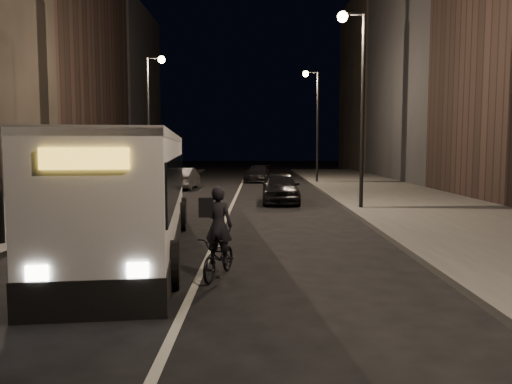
{
  "coord_description": "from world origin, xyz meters",
  "views": [
    {
      "loc": [
        1.24,
        -9.08,
        2.7
      ],
      "look_at": [
        1.17,
        4.29,
        1.5
      ],
      "focal_mm": 35.0,
      "sensor_mm": 36.0,
      "label": 1
    }
  ],
  "objects_px": {
    "city_bus": "(132,187)",
    "car_near": "(280,188)",
    "streetlight_right_mid": "(357,83)",
    "car_mid": "(184,178)",
    "cyclist_on_bicycle": "(219,248)",
    "streetlight_right_far": "(314,111)",
    "streetlight_left_near": "(3,44)",
    "car_far": "(258,174)",
    "streetlight_left_far": "(152,104)"
  },
  "relations": [
    {
      "from": "city_bus",
      "to": "car_near",
      "type": "height_order",
      "value": "city_bus"
    },
    {
      "from": "streetlight_right_mid",
      "to": "car_mid",
      "type": "xyz_separation_m",
      "value": [
        -8.93,
        11.12,
        -4.67
      ]
    },
    {
      "from": "streetlight_right_mid",
      "to": "cyclist_on_bicycle",
      "type": "relative_size",
      "value": 4.23
    },
    {
      "from": "streetlight_right_mid",
      "to": "streetlight_right_far",
      "type": "xyz_separation_m",
      "value": [
        0.0,
        16.0,
        0.0
      ]
    },
    {
      "from": "streetlight_left_near",
      "to": "car_far",
      "type": "distance_m",
      "value": 27.18
    },
    {
      "from": "streetlight_left_far",
      "to": "cyclist_on_bicycle",
      "type": "height_order",
      "value": "streetlight_left_far"
    },
    {
      "from": "streetlight_right_mid",
      "to": "car_near",
      "type": "height_order",
      "value": "streetlight_right_mid"
    },
    {
      "from": "streetlight_left_far",
      "to": "car_far",
      "type": "distance_m",
      "value": 11.32
    },
    {
      "from": "streetlight_right_far",
      "to": "streetlight_left_near",
      "type": "height_order",
      "value": "same"
    },
    {
      "from": "cyclist_on_bicycle",
      "to": "car_near",
      "type": "distance_m",
      "value": 14.1
    },
    {
      "from": "city_bus",
      "to": "car_far",
      "type": "xyz_separation_m",
      "value": [
        3.28,
        25.95,
        -1.01
      ]
    },
    {
      "from": "streetlight_right_mid",
      "to": "cyclist_on_bicycle",
      "type": "height_order",
      "value": "streetlight_right_mid"
    },
    {
      "from": "cyclist_on_bicycle",
      "to": "car_far",
      "type": "distance_m",
      "value": 28.92
    },
    {
      "from": "streetlight_right_far",
      "to": "streetlight_left_near",
      "type": "distance_m",
      "value": 26.26
    },
    {
      "from": "streetlight_right_mid",
      "to": "car_near",
      "type": "relative_size",
      "value": 1.85
    },
    {
      "from": "car_mid",
      "to": "car_far",
      "type": "distance_m",
      "value": 8.35
    },
    {
      "from": "cyclist_on_bicycle",
      "to": "car_far",
      "type": "bearing_deg",
      "value": 103.99
    },
    {
      "from": "car_mid",
      "to": "car_far",
      "type": "xyz_separation_m",
      "value": [
        4.79,
        6.85,
        -0.05
      ]
    },
    {
      "from": "streetlight_right_far",
      "to": "car_mid",
      "type": "relative_size",
      "value": 1.93
    },
    {
      "from": "streetlight_left_near",
      "to": "city_bus",
      "type": "distance_m",
      "value": 4.92
    },
    {
      "from": "car_far",
      "to": "streetlight_right_mid",
      "type": "bearing_deg",
      "value": -69.75
    },
    {
      "from": "car_mid",
      "to": "car_far",
      "type": "relative_size",
      "value": 0.95
    },
    {
      "from": "car_far",
      "to": "streetlight_left_far",
      "type": "bearing_deg",
      "value": -122.05
    },
    {
      "from": "car_near",
      "to": "car_far",
      "type": "height_order",
      "value": "car_near"
    },
    {
      "from": "city_bus",
      "to": "car_mid",
      "type": "distance_m",
      "value": 19.19
    },
    {
      "from": "streetlight_left_far",
      "to": "streetlight_left_near",
      "type": "bearing_deg",
      "value": -90.0
    },
    {
      "from": "streetlight_left_far",
      "to": "car_near",
      "type": "bearing_deg",
      "value": -42.4
    },
    {
      "from": "streetlight_right_far",
      "to": "streetlight_left_near",
      "type": "xyz_separation_m",
      "value": [
        -10.66,
        -24.0,
        0.0
      ]
    },
    {
      "from": "streetlight_left_far",
      "to": "car_mid",
      "type": "height_order",
      "value": "streetlight_left_far"
    },
    {
      "from": "cyclist_on_bicycle",
      "to": "city_bus",
      "type": "bearing_deg",
      "value": 145.99
    },
    {
      "from": "car_near",
      "to": "car_mid",
      "type": "bearing_deg",
      "value": 126.89
    },
    {
      "from": "city_bus",
      "to": "streetlight_right_mid",
      "type": "bearing_deg",
      "value": 39.76
    },
    {
      "from": "car_near",
      "to": "car_mid",
      "type": "xyz_separation_m",
      "value": [
        -5.91,
        8.09,
        -0.06
      ]
    },
    {
      "from": "cyclist_on_bicycle",
      "to": "streetlight_left_far",
      "type": "bearing_deg",
      "value": 120.87
    },
    {
      "from": "car_near",
      "to": "streetlight_left_far",
      "type": "bearing_deg",
      "value": 138.36
    },
    {
      "from": "city_bus",
      "to": "car_near",
      "type": "xyz_separation_m",
      "value": [
        4.41,
        11.01,
        -0.9
      ]
    },
    {
      "from": "streetlight_right_mid",
      "to": "city_bus",
      "type": "bearing_deg",
      "value": -132.92
    },
    {
      "from": "streetlight_right_far",
      "to": "city_bus",
      "type": "distance_m",
      "value": 25.39
    },
    {
      "from": "streetlight_left_far",
      "to": "streetlight_right_far",
      "type": "bearing_deg",
      "value": 29.36
    },
    {
      "from": "streetlight_left_far",
      "to": "city_bus",
      "type": "relative_size",
      "value": 0.71
    },
    {
      "from": "streetlight_right_far",
      "to": "city_bus",
      "type": "bearing_deg",
      "value": -107.21
    },
    {
      "from": "city_bus",
      "to": "streetlight_left_near",
      "type": "bearing_deg",
      "value": 172.88
    },
    {
      "from": "streetlight_right_mid",
      "to": "car_mid",
      "type": "relative_size",
      "value": 1.93
    },
    {
      "from": "streetlight_right_mid",
      "to": "car_far",
      "type": "bearing_deg",
      "value": 103.0
    },
    {
      "from": "streetlight_right_mid",
      "to": "streetlight_left_far",
      "type": "xyz_separation_m",
      "value": [
        -10.66,
        10.0,
        0.0
      ]
    },
    {
      "from": "car_mid",
      "to": "city_bus",
      "type": "bearing_deg",
      "value": 97.21
    },
    {
      "from": "streetlight_left_far",
      "to": "car_far",
      "type": "xyz_separation_m",
      "value": [
        6.52,
        7.96,
        -4.72
      ]
    },
    {
      "from": "streetlight_left_far",
      "to": "car_mid",
      "type": "distance_m",
      "value": 5.1
    },
    {
      "from": "streetlight_right_far",
      "to": "city_bus",
      "type": "relative_size",
      "value": 0.71
    },
    {
      "from": "streetlight_left_far",
      "to": "cyclist_on_bicycle",
      "type": "relative_size",
      "value": 4.23
    }
  ]
}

